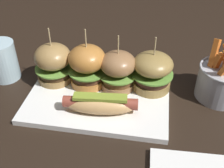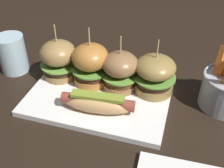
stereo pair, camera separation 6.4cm
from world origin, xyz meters
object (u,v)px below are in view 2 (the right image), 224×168
(slider_far_left, at_px, (59,59))
(slider_far_right, at_px, (155,74))
(slider_center_right, at_px, (120,70))
(platter_main, at_px, (99,97))
(hot_dog, at_px, (98,103))
(slider_center_left, at_px, (91,64))
(water_glass, at_px, (12,54))

(slider_far_left, xyz_separation_m, slider_far_right, (0.25, 0.01, -0.00))
(slider_far_left, xyz_separation_m, slider_center_right, (0.16, -0.00, -0.00))
(platter_main, height_order, hot_dog, hot_dog)
(slider_center_left, bearing_deg, slider_far_right, 3.38)
(slider_center_right, bearing_deg, platter_main, -131.08)
(hot_dog, distance_m, slider_center_left, 0.12)
(slider_far_right, bearing_deg, slider_center_right, -173.19)
(platter_main, bearing_deg, water_glass, 168.41)
(slider_far_right, distance_m, water_glass, 0.39)
(platter_main, xyz_separation_m, slider_center_right, (0.04, 0.05, 0.06))
(hot_dog, xyz_separation_m, slider_far_left, (-0.14, 0.10, 0.03))
(platter_main, height_order, slider_far_right, slider_far_right)
(platter_main, distance_m, hot_dog, 0.06)
(platter_main, distance_m, slider_far_right, 0.15)
(slider_far_left, relative_size, slider_center_left, 0.96)
(hot_dog, bearing_deg, platter_main, 107.38)
(hot_dog, height_order, slider_far_left, slider_far_left)
(platter_main, relative_size, water_glass, 3.25)
(hot_dog, xyz_separation_m, slider_center_left, (-0.05, 0.10, 0.03))
(hot_dog, xyz_separation_m, slider_far_right, (0.11, 0.11, 0.03))
(hot_dog, bearing_deg, slider_center_left, 117.54)
(platter_main, height_order, water_glass, water_glass)
(slider_far_left, bearing_deg, platter_main, -21.79)
(slider_far_left, distance_m, slider_center_left, 0.09)
(hot_dog, relative_size, slider_center_right, 1.18)
(slider_far_left, bearing_deg, slider_center_right, -1.07)
(slider_center_right, xyz_separation_m, slider_far_right, (0.08, 0.01, -0.00))
(water_glass, bearing_deg, hot_dog, -20.88)
(platter_main, relative_size, slider_far_left, 2.33)
(slider_far_left, bearing_deg, hot_dog, -36.20)
(platter_main, distance_m, slider_center_left, 0.08)
(slider_center_left, relative_size, slider_far_right, 1.08)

